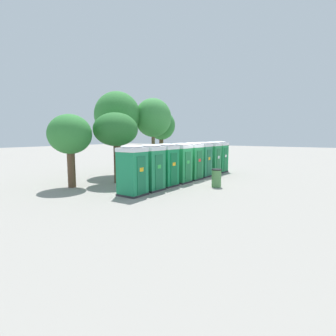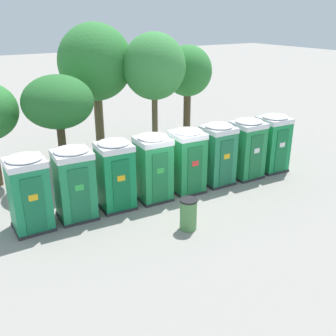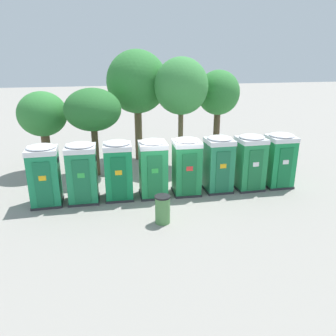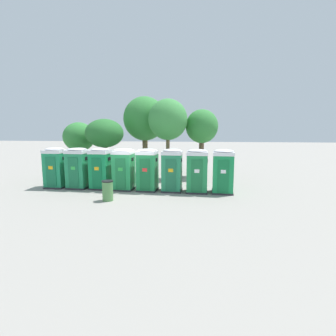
% 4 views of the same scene
% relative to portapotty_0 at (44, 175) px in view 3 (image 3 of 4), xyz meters
% --- Properties ---
extents(ground_plane, '(120.00, 120.00, 0.00)m').
position_rel_portapotty_0_xyz_m(ground_plane, '(5.19, -0.14, -1.28)').
color(ground_plane, gray).
extents(portapotty_0, '(1.22, 1.21, 2.54)m').
position_rel_portapotty_0_xyz_m(portapotty_0, '(0.00, 0.00, 0.00)').
color(portapotty_0, '#2D2D33').
rests_on(portapotty_0, ground).
extents(portapotty_1, '(1.30, 1.26, 2.54)m').
position_rel_portapotty_0_xyz_m(portapotty_1, '(1.48, -0.03, -0.00)').
color(portapotty_1, '#2D2D33').
rests_on(portapotty_1, ground).
extents(portapotty_2, '(1.25, 1.27, 2.54)m').
position_rel_portapotty_0_xyz_m(portapotty_2, '(2.97, -0.03, 0.00)').
color(portapotty_2, '#2D2D33').
rests_on(portapotty_2, ground).
extents(portapotty_3, '(1.24, 1.25, 2.54)m').
position_rel_portapotty_0_xyz_m(portapotty_3, '(4.44, -0.13, 0.00)').
color(portapotty_3, '#2D2D33').
rests_on(portapotty_3, ground).
extents(portapotty_4, '(1.25, 1.27, 2.54)m').
position_rel_portapotty_0_xyz_m(portapotty_4, '(5.93, -0.19, 0.00)').
color(portapotty_4, '#2D2D33').
rests_on(portapotty_4, ground).
extents(portapotty_5, '(1.20, 1.22, 2.54)m').
position_rel_portapotty_0_xyz_m(portapotty_5, '(7.41, -0.20, 0.00)').
color(portapotty_5, '#2D2D33').
rests_on(portapotty_5, ground).
extents(portapotty_6, '(1.24, 1.21, 2.54)m').
position_rel_portapotty_0_xyz_m(portapotty_6, '(8.89, -0.30, -0.00)').
color(portapotty_6, '#2D2D33').
rests_on(portapotty_6, ground).
extents(portapotty_7, '(1.27, 1.26, 2.54)m').
position_rel_portapotty_0_xyz_m(portapotty_7, '(10.37, -0.30, 0.00)').
color(portapotty_7, '#2D2D33').
rests_on(portapotty_7, ground).
extents(street_tree_0, '(2.83, 2.83, 5.84)m').
position_rel_portapotty_0_xyz_m(street_tree_0, '(6.71, 3.70, 3.05)').
color(street_tree_0, brown).
rests_on(street_tree_0, ground).
extents(street_tree_1, '(2.46, 2.46, 4.20)m').
position_rel_portapotty_0_xyz_m(street_tree_1, '(-0.39, 4.32, 1.73)').
color(street_tree_1, brown).
rests_on(street_tree_1, ground).
extents(street_tree_2, '(2.77, 2.77, 4.42)m').
position_rel_portapotty_0_xyz_m(street_tree_2, '(2.11, 3.18, 2.06)').
color(street_tree_2, '#4C3826').
rests_on(street_tree_2, ground).
extents(street_tree_3, '(2.43, 2.43, 5.15)m').
position_rel_portapotty_0_xyz_m(street_tree_3, '(9.18, 4.66, 2.54)').
color(street_tree_3, brown).
rests_on(street_tree_3, ground).
extents(street_tree_4, '(3.39, 3.39, 6.24)m').
position_rel_portapotty_0_xyz_m(street_tree_4, '(4.64, 5.48, 3.17)').
color(street_tree_4, brown).
rests_on(street_tree_4, ground).
extents(trash_can, '(0.58, 0.58, 1.06)m').
position_rel_portapotty_0_xyz_m(trash_can, '(4.31, -2.67, -0.75)').
color(trash_can, '#518C4C').
rests_on(trash_can, ground).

